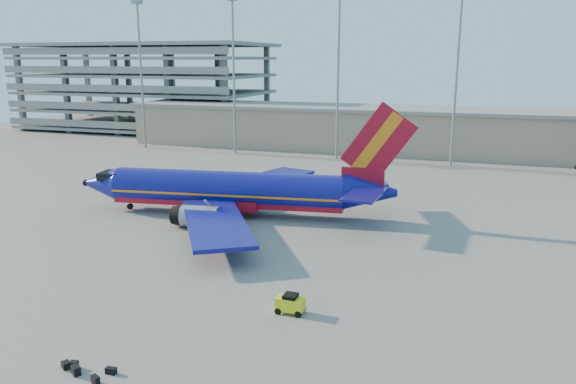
% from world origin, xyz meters
% --- Properties ---
extents(ground, '(220.00, 220.00, 0.00)m').
position_xyz_m(ground, '(0.00, 0.00, 0.00)').
color(ground, slate).
rests_on(ground, ground).
extents(terminal_building, '(122.00, 16.00, 8.50)m').
position_xyz_m(terminal_building, '(10.00, 58.00, 4.32)').
color(terminal_building, gray).
rests_on(terminal_building, ground).
extents(parking_garage, '(62.00, 32.00, 21.40)m').
position_xyz_m(parking_garage, '(-62.00, 74.05, 11.73)').
color(parking_garage, slate).
rests_on(parking_garage, ground).
extents(light_mast_row, '(101.60, 1.60, 28.65)m').
position_xyz_m(light_mast_row, '(5.00, 46.00, 17.55)').
color(light_mast_row, gray).
rests_on(light_mast_row, ground).
extents(aircraft_main, '(39.12, 37.40, 13.28)m').
position_xyz_m(aircraft_main, '(-6.90, 5.49, 2.84)').
color(aircraft_main, navy).
rests_on(aircraft_main, ground).
extents(baggage_tug, '(2.01, 1.23, 1.43)m').
position_xyz_m(baggage_tug, '(7.28, -17.04, 0.75)').
color(baggage_tug, yellow).
rests_on(baggage_tug, ground).
extents(luggage_pile, '(3.52, 1.61, 0.53)m').
position_xyz_m(luggage_pile, '(-1.53, -28.38, 0.23)').
color(luggage_pile, black).
rests_on(luggage_pile, ground).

